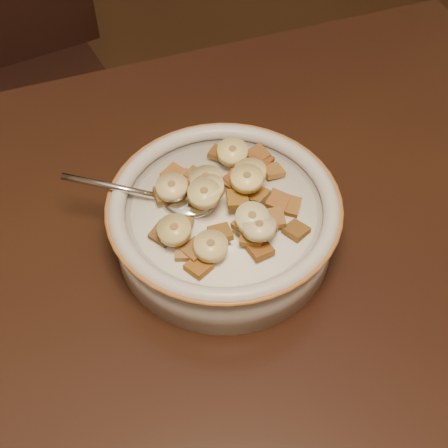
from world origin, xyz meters
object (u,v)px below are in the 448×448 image
object	(u,v)px
table	(10,436)
spoon	(188,203)
chair	(1,121)
cereal_bowl	(224,226)

from	to	relation	value
table	spoon	bearing A→B (deg)	33.57
table	chair	world-z (taller)	chair
table	chair	distance (m)	0.71
table	spoon	size ratio (longest dim) A/B	26.52
table	spoon	world-z (taller)	spoon
chair	cereal_bowl	bearing A→B (deg)	-76.94
table	spoon	xyz separation A→B (m)	(0.21, 0.14, 0.08)
spoon	chair	bearing A→B (deg)	-132.44
chair	spoon	world-z (taller)	chair
chair	cereal_bowl	size ratio (longest dim) A/B	4.73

